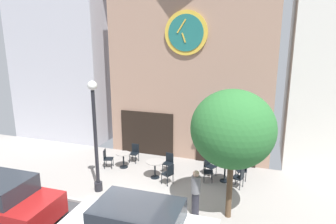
# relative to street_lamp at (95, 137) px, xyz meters

# --- Properties ---
(ground_plane) EXTENTS (27.37, 11.46, 0.13)m
(ground_plane) POSITION_rel_street_lamp_xyz_m (1.86, -1.37, -2.29)
(ground_plane) COLOR gray
(clock_building) EXTENTS (8.28, 3.27, 10.92)m
(clock_building) POSITION_rel_street_lamp_xyz_m (2.41, 5.37, 3.34)
(clock_building) COLOR #9E7A66
(clock_building) RESTS_ON ground_plane
(neighbor_building_left) EXTENTS (5.92, 4.46, 14.84)m
(neighbor_building_left) POSITION_rel_street_lamp_xyz_m (-5.68, 6.58, 5.15)
(neighbor_building_left) COLOR #B2B2BC
(neighbor_building_left) RESTS_ON ground_plane
(street_lamp) EXTENTS (0.36, 0.36, 4.47)m
(street_lamp) POSITION_rel_street_lamp_xyz_m (0.00, 0.00, 0.00)
(street_lamp) COLOR black
(street_lamp) RESTS_ON ground_plane
(street_tree) EXTENTS (2.73, 2.46, 4.45)m
(street_tree) POSITION_rel_street_lamp_xyz_m (5.21, -0.15, 0.87)
(street_tree) COLOR brown
(street_tree) RESTS_ON ground_plane
(cafe_table_near_curb) EXTENTS (0.67, 0.67, 0.72)m
(cafe_table_near_curb) POSITION_rel_street_lamp_xyz_m (-0.06, 2.34, -1.77)
(cafe_table_near_curb) COLOR black
(cafe_table_near_curb) RESTS_ON ground_plane
(cafe_table_near_door) EXTENTS (0.78, 0.78, 0.77)m
(cafe_table_near_door) POSITION_rel_street_lamp_xyz_m (1.76, 1.80, -1.70)
(cafe_table_near_door) COLOR black
(cafe_table_near_door) RESTS_ON ground_plane
(cafe_table_leftmost) EXTENTS (0.66, 0.66, 0.76)m
(cafe_table_leftmost) POSITION_rel_street_lamp_xyz_m (4.72, 2.44, -1.75)
(cafe_table_leftmost) COLOR black
(cafe_table_leftmost) RESTS_ON ground_plane
(cafe_chair_curbside) EXTENTS (0.53, 0.53, 0.90)m
(cafe_chair_curbside) POSITION_rel_street_lamp_xyz_m (2.54, 1.40, -1.74)
(cafe_chair_curbside) COLOR black
(cafe_chair_curbside) RESTS_ON ground_plane
(cafe_chair_under_awning) EXTENTS (0.52, 0.52, 0.90)m
(cafe_chair_under_awning) POSITION_rel_street_lamp_xyz_m (5.45, 2.81, -1.74)
(cafe_chair_under_awning) COLOR black
(cafe_chair_under_awning) RESTS_ON ground_plane
(cafe_chair_by_entrance) EXTENTS (0.47, 0.47, 0.90)m
(cafe_chair_by_entrance) POSITION_rel_street_lamp_xyz_m (3.97, 2.18, -1.74)
(cafe_chair_by_entrance) COLOR black
(cafe_chair_by_entrance) RESTS_ON ground_plane
(cafe_chair_right_end) EXTENTS (0.47, 0.47, 0.90)m
(cafe_chair_right_end) POSITION_rel_street_lamp_xyz_m (2.14, 2.55, -1.74)
(cafe_chair_right_end) COLOR black
(cafe_chair_right_end) RESTS_ON ground_plane
(cafe_chair_near_lamp) EXTENTS (0.41, 0.41, 0.90)m
(cafe_chair_near_lamp) POSITION_rel_street_lamp_xyz_m (0.15, 3.15, -1.74)
(cafe_chair_near_lamp) COLOR black
(cafe_chair_near_lamp) RESTS_ON ground_plane
(cafe_chair_near_tree) EXTENTS (0.53, 0.53, 0.90)m
(cafe_chair_near_tree) POSITION_rel_street_lamp_xyz_m (3.99, 2.79, -1.74)
(cafe_chair_near_tree) COLOR black
(cafe_chair_near_tree) RESTS_ON ground_plane
(cafe_chair_mid_row) EXTENTS (0.50, 0.50, 0.90)m
(cafe_chair_mid_row) POSITION_rel_street_lamp_xyz_m (-0.79, 2.06, -1.74)
(cafe_chair_mid_row) COLOR black
(cafe_chair_mid_row) RESTS_ON ground_plane
(cafe_chair_facing_wall) EXTENTS (0.50, 0.50, 0.90)m
(cafe_chair_facing_wall) POSITION_rel_street_lamp_xyz_m (5.39, 2.02, -1.74)
(cafe_chair_facing_wall) COLOR black
(cafe_chair_facing_wall) RESTS_ON ground_plane
(pedestrian_grey) EXTENTS (0.37, 0.37, 1.67)m
(pedestrian_grey) POSITION_rel_street_lamp_xyz_m (4.11, -0.43, -1.41)
(pedestrian_grey) COLOR #2D2D38
(pedestrian_grey) RESTS_ON ground_plane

